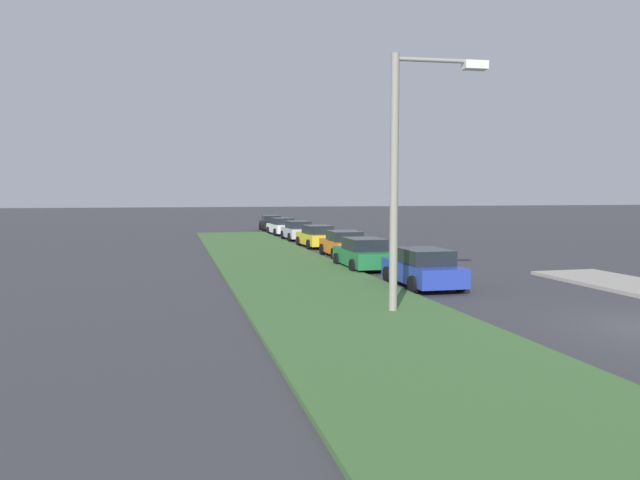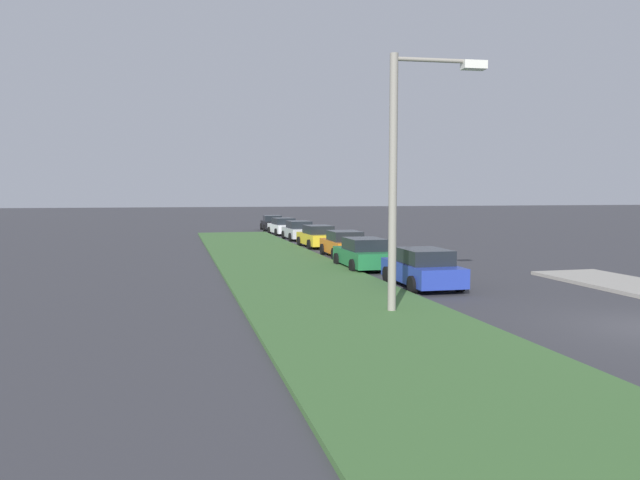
{
  "view_description": "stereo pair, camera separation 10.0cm",
  "coord_description": "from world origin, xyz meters",
  "px_view_note": "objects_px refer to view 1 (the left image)",
  "views": [
    {
      "loc": [
        -12.26,
        12.31,
        3.51
      ],
      "look_at": [
        13.42,
        5.8,
        1.42
      ],
      "focal_mm": 32.61,
      "sensor_mm": 36.0,
      "label": 1
    },
    {
      "loc": [
        -12.28,
        12.21,
        3.51
      ],
      "look_at": [
        13.42,
        5.8,
        1.42
      ],
      "focal_mm": 32.61,
      "sensor_mm": 36.0,
      "label": 2
    }
  ],
  "objects_px": {
    "parked_car_orange": "(344,244)",
    "streetlight": "(406,164)",
    "parked_car_white": "(282,227)",
    "parked_car_silver": "(298,231)",
    "parked_car_black": "(271,223)",
    "parked_car_yellow": "(317,237)",
    "parked_car_blue": "(423,268)",
    "parked_car_green": "(363,254)"
  },
  "relations": [
    {
      "from": "parked_car_silver",
      "to": "parked_car_white",
      "type": "height_order",
      "value": "same"
    },
    {
      "from": "parked_car_yellow",
      "to": "parked_car_green",
      "type": "bearing_deg",
      "value": 175.09
    },
    {
      "from": "parked_car_blue",
      "to": "parked_car_silver",
      "type": "distance_m",
      "value": 23.48
    },
    {
      "from": "parked_car_yellow",
      "to": "parked_car_silver",
      "type": "bearing_deg",
      "value": -2.67
    },
    {
      "from": "parked_car_silver",
      "to": "parked_car_white",
      "type": "distance_m",
      "value": 5.93
    },
    {
      "from": "parked_car_green",
      "to": "parked_car_orange",
      "type": "relative_size",
      "value": 1.0
    },
    {
      "from": "parked_car_silver",
      "to": "parked_car_black",
      "type": "relative_size",
      "value": 0.99
    },
    {
      "from": "parked_car_black",
      "to": "streetlight",
      "type": "height_order",
      "value": "streetlight"
    },
    {
      "from": "parked_car_orange",
      "to": "parked_car_silver",
      "type": "xyz_separation_m",
      "value": [
        12.51,
        -0.03,
        0.0
      ]
    },
    {
      "from": "parked_car_yellow",
      "to": "parked_car_white",
      "type": "height_order",
      "value": "same"
    },
    {
      "from": "parked_car_blue",
      "to": "parked_car_orange",
      "type": "relative_size",
      "value": 1.0
    },
    {
      "from": "parked_car_green",
      "to": "parked_car_silver",
      "type": "distance_m",
      "value": 17.87
    },
    {
      "from": "parked_car_silver",
      "to": "parked_car_white",
      "type": "relative_size",
      "value": 0.98
    },
    {
      "from": "parked_car_black",
      "to": "parked_car_silver",
      "type": "bearing_deg",
      "value": -177.4
    },
    {
      "from": "parked_car_blue",
      "to": "parked_car_white",
      "type": "relative_size",
      "value": 0.99
    },
    {
      "from": "parked_car_green",
      "to": "parked_car_yellow",
      "type": "distance_m",
      "value": 11.42
    },
    {
      "from": "parked_car_orange",
      "to": "parked_car_white",
      "type": "bearing_deg",
      "value": 1.4
    },
    {
      "from": "parked_car_blue",
      "to": "parked_car_black",
      "type": "bearing_deg",
      "value": 1.26
    },
    {
      "from": "parked_car_orange",
      "to": "parked_car_black",
      "type": "height_order",
      "value": "same"
    },
    {
      "from": "parked_car_white",
      "to": "parked_car_orange",
      "type": "bearing_deg",
      "value": 176.91
    },
    {
      "from": "parked_car_yellow",
      "to": "streetlight",
      "type": "xyz_separation_m",
      "value": [
        -21.46,
        2.66,
        3.67
      ]
    },
    {
      "from": "parked_car_blue",
      "to": "streetlight",
      "type": "relative_size",
      "value": 0.58
    },
    {
      "from": "parked_car_orange",
      "to": "streetlight",
      "type": "height_order",
      "value": "streetlight"
    },
    {
      "from": "parked_car_white",
      "to": "parked_car_black",
      "type": "bearing_deg",
      "value": -4.0
    },
    {
      "from": "parked_car_orange",
      "to": "parked_car_silver",
      "type": "relative_size",
      "value": 1.0
    },
    {
      "from": "parked_car_orange",
      "to": "parked_car_white",
      "type": "relative_size",
      "value": 0.99
    },
    {
      "from": "parked_car_orange",
      "to": "streetlight",
      "type": "distance_m",
      "value": 16.06
    },
    {
      "from": "parked_car_blue",
      "to": "parked_car_white",
      "type": "xyz_separation_m",
      "value": [
        29.41,
        -0.03,
        0.0
      ]
    },
    {
      "from": "parked_car_silver",
      "to": "streetlight",
      "type": "relative_size",
      "value": 0.58
    },
    {
      "from": "parked_car_silver",
      "to": "streetlight",
      "type": "height_order",
      "value": "streetlight"
    },
    {
      "from": "parked_car_yellow",
      "to": "parked_car_black",
      "type": "height_order",
      "value": "same"
    },
    {
      "from": "parked_car_silver",
      "to": "parked_car_black",
      "type": "bearing_deg",
      "value": -0.47
    },
    {
      "from": "parked_car_blue",
      "to": "parked_car_green",
      "type": "bearing_deg",
      "value": 6.4
    },
    {
      "from": "parked_car_blue",
      "to": "streetlight",
      "type": "distance_m",
      "value": 6.31
    },
    {
      "from": "parked_car_green",
      "to": "parked_car_black",
      "type": "relative_size",
      "value": 0.99
    },
    {
      "from": "parked_car_orange",
      "to": "streetlight",
      "type": "xyz_separation_m",
      "value": [
        -15.4,
        2.71,
        3.67
      ]
    },
    {
      "from": "parked_car_green",
      "to": "streetlight",
      "type": "distance_m",
      "value": 10.9
    },
    {
      "from": "parked_car_green",
      "to": "parked_car_black",
      "type": "distance_m",
      "value": 30.03
    },
    {
      "from": "streetlight",
      "to": "parked_car_blue",
      "type": "bearing_deg",
      "value": -30.1
    },
    {
      "from": "parked_car_white",
      "to": "streetlight",
      "type": "bearing_deg",
      "value": 172.2
    },
    {
      "from": "parked_car_yellow",
      "to": "parked_car_black",
      "type": "relative_size",
      "value": 1.0
    },
    {
      "from": "parked_car_blue",
      "to": "parked_car_white",
      "type": "height_order",
      "value": "same"
    }
  ]
}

